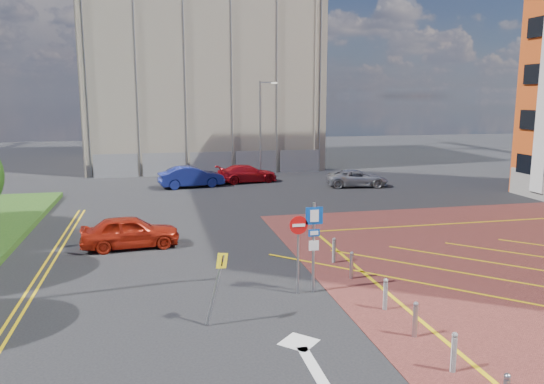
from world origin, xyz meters
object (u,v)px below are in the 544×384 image
object	(u,v)px
car_blue_back	(191,177)
warning_sign	(218,279)
sign_cluster	(308,239)
car_red_back	(247,174)
lamp_back	(261,125)
car_red_left	(130,232)
car_silver_back	(357,178)

from	to	relation	value
car_blue_back	warning_sign	bearing A→B (deg)	167.91
sign_cluster	warning_sign	world-z (taller)	sign_cluster
warning_sign	car_red_back	world-z (taller)	warning_sign
lamp_back	car_red_left	size ratio (longest dim) A/B	1.85
car_silver_back	car_red_back	bearing A→B (deg)	73.53
sign_cluster	warning_sign	bearing A→B (deg)	-149.71
sign_cluster	car_red_back	xyz separation A→B (m)	(2.07, 24.22, -1.25)
car_blue_back	car_red_back	distance (m)	4.69
sign_cluster	car_blue_back	world-z (taller)	sign_cluster
car_red_left	car_red_back	size ratio (longest dim) A/B	0.90
car_red_left	sign_cluster	bearing A→B (deg)	-143.35
warning_sign	car_red_left	bearing A→B (deg)	107.64
warning_sign	car_silver_back	distance (m)	26.03
lamp_back	car_red_back	size ratio (longest dim) A/B	1.66
lamp_back	car_silver_back	xyz separation A→B (m)	(6.08, -6.56, -3.72)
lamp_back	sign_cluster	bearing A→B (deg)	-97.97
lamp_back	warning_sign	size ratio (longest dim) A/B	3.56
car_red_back	car_red_left	bearing A→B (deg)	145.30
car_red_left	car_blue_back	bearing A→B (deg)	-18.13
warning_sign	car_blue_back	world-z (taller)	warning_sign
sign_cluster	car_blue_back	bearing A→B (deg)	96.05
lamp_back	car_red_back	bearing A→B (deg)	-121.47
sign_cluster	lamp_back	bearing A→B (deg)	82.03
warning_sign	car_blue_back	size ratio (longest dim) A/B	0.47
car_red_back	lamp_back	bearing A→B (deg)	-40.20
sign_cluster	car_blue_back	size ratio (longest dim) A/B	0.66
lamp_back	car_blue_back	xyz separation A→B (m)	(-6.21, -4.14, -3.57)
sign_cluster	car_red_back	world-z (taller)	sign_cluster
warning_sign	lamp_back	bearing A→B (deg)	76.17
warning_sign	car_red_back	bearing A→B (deg)	78.30
lamp_back	car_silver_back	bearing A→B (deg)	-47.17
sign_cluster	car_red_left	distance (m)	9.56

